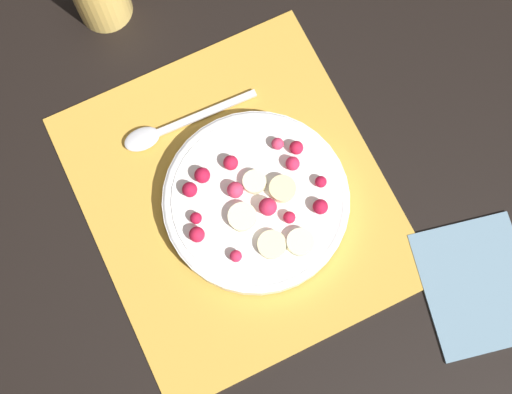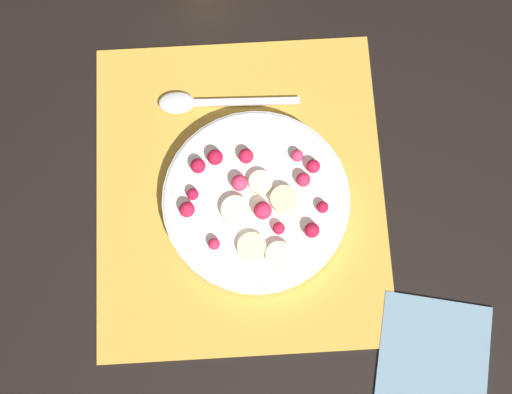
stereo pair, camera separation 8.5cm
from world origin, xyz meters
name	(u,v)px [view 1 (the left image)]	position (x,y,z in m)	size (l,w,h in m)	color
ground_plane	(236,198)	(0.00, 0.00, 0.00)	(3.00, 3.00, 0.00)	black
placemat	(236,198)	(0.00, 0.00, 0.00)	(0.40, 0.36, 0.01)	gold
fruit_bowl	(256,201)	(0.02, 0.02, 0.02)	(0.23, 0.23, 0.05)	white
spoon	(162,131)	(-0.12, -0.05, 0.01)	(0.03, 0.18, 0.01)	silver
napkin	(478,285)	(0.22, 0.21, 0.00)	(0.18, 0.16, 0.01)	slate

